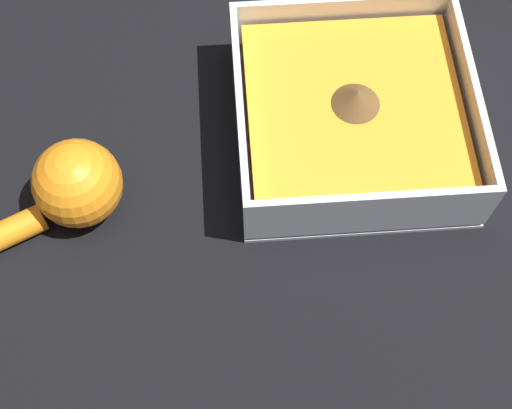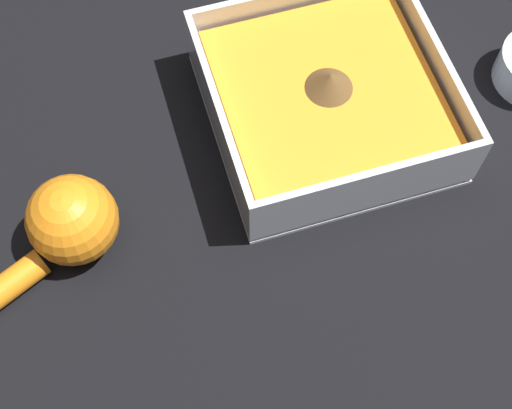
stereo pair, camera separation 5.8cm
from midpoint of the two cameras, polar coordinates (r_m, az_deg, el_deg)
The scene contains 3 objects.
ground_plane at distance 0.65m, azimuth 12.46°, elevation 3.20°, with size 4.00×4.00×0.00m, color black.
square_dish at distance 0.64m, azimuth 10.29°, elevation 6.58°, with size 0.20×0.20×0.07m.
lemon_squeezer at distance 0.60m, azimuth -12.88°, elevation 0.48°, with size 0.21×0.12×0.07m.
Camera 1 is at (-0.13, -0.31, 0.55)m, focal length 50.00 mm.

